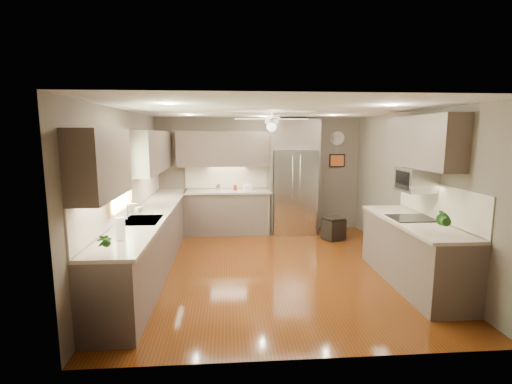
{
  "coord_description": "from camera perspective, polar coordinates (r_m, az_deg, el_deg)",
  "views": [
    {
      "loc": [
        -0.71,
        -5.72,
        2.14
      ],
      "look_at": [
        -0.23,
        0.6,
        1.15
      ],
      "focal_mm": 26.0,
      "sensor_mm": 36.0,
      "label": 1
    }
  ],
  "objects": [
    {
      "name": "sink",
      "position": [
        5.5,
        -17.12,
        -4.46
      ],
      "size": [
        0.5,
        0.7,
        0.32
      ],
      "color": "silver",
      "rests_on": "left_run"
    },
    {
      "name": "canister_d",
      "position": [
        8.01,
        -3.23,
        0.69
      ],
      "size": [
        0.09,
        0.09,
        0.11
      ],
      "primitive_type": "cylinder",
      "rotation": [
        0.0,
        0.0,
        -0.33
      ],
      "color": "maroon",
      "rests_on": "back_run"
    },
    {
      "name": "wall_clock",
      "position": [
        8.57,
        12.47,
        8.08
      ],
      "size": [
        0.3,
        0.03,
        0.3
      ],
      "color": "white",
      "rests_on": "wall_back"
    },
    {
      "name": "floor",
      "position": [
        6.15,
        2.6,
        -11.48
      ],
      "size": [
        5.0,
        5.0,
        0.0
      ],
      "primitive_type": "plane",
      "color": "#50200A",
      "rests_on": "ground"
    },
    {
      "name": "microwave",
      "position": [
        5.89,
        23.37,
        1.72
      ],
      "size": [
        0.43,
        0.55,
        0.34
      ],
      "color": "silver",
      "rests_on": "wall_right"
    },
    {
      "name": "recessed_lights",
      "position": [
        6.17,
        1.93,
        12.17
      ],
      "size": [
        2.84,
        3.14,
        0.01
      ],
      "color": "white",
      "rests_on": "ceiling"
    },
    {
      "name": "paper_towel",
      "position": [
        4.51,
        -20.16,
        -5.26
      ],
      "size": [
        0.11,
        0.11,
        0.27
      ],
      "color": "white",
      "rests_on": "left_run"
    },
    {
      "name": "uppers",
      "position": [
        6.44,
        -4.66,
        6.47
      ],
      "size": [
        4.5,
        4.7,
        0.95
      ],
      "color": "brown",
      "rests_on": "wall_left"
    },
    {
      "name": "wall_right",
      "position": [
        6.5,
        22.77,
        0.32
      ],
      "size": [
        0.0,
        5.0,
        5.0
      ],
      "primitive_type": "plane",
      "rotation": [
        1.57,
        0.0,
        -1.57
      ],
      "color": "#64584C",
      "rests_on": "ground"
    },
    {
      "name": "stool",
      "position": [
        7.75,
        11.84,
        -5.5
      ],
      "size": [
        0.47,
        0.47,
        0.45
      ],
      "color": "black",
      "rests_on": "ground"
    },
    {
      "name": "window",
      "position": [
        5.47,
        -20.38,
        2.14
      ],
      "size": [
        0.05,
        1.12,
        0.92
      ],
      "color": "#BFF2B2",
      "rests_on": "wall_left"
    },
    {
      "name": "back_run",
      "position": [
        8.1,
        -4.37,
        -2.93
      ],
      "size": [
        1.85,
        0.65,
        1.45
      ],
      "color": "brown",
      "rests_on": "ground"
    },
    {
      "name": "soap_bottle",
      "position": [
        5.83,
        -17.62,
        -2.56
      ],
      "size": [
        0.1,
        0.1,
        0.17
      ],
      "primitive_type": "imported",
      "rotation": [
        0.0,
        0.0,
        -0.36
      ],
      "color": "white",
      "rests_on": "left_run"
    },
    {
      "name": "potted_plant_right",
      "position": [
        5.07,
        27.03,
        -3.72
      ],
      "size": [
        0.23,
        0.2,
        0.36
      ],
      "primitive_type": "imported",
      "rotation": [
        0.0,
        0.0,
        -0.26
      ],
      "color": "#235518",
      "rests_on": "right_run"
    },
    {
      "name": "wall_left",
      "position": [
        5.99,
        -19.19,
        -0.15
      ],
      "size": [
        0.0,
        5.0,
        5.0
      ],
      "primitive_type": "plane",
      "rotation": [
        1.57,
        0.0,
        1.57
      ],
      "color": "#64584C",
      "rests_on": "ground"
    },
    {
      "name": "potted_plant_left",
      "position": [
        4.05,
        -22.37,
        -6.99
      ],
      "size": [
        0.17,
        0.15,
        0.28
      ],
      "primitive_type": "imported",
      "rotation": [
        0.0,
        0.0,
        0.4
      ],
      "color": "#235518",
      "rests_on": "left_run"
    },
    {
      "name": "refrigerator",
      "position": [
        8.06,
        5.76,
        2.06
      ],
      "size": [
        1.06,
        0.75,
        2.45
      ],
      "color": "silver",
      "rests_on": "ground"
    },
    {
      "name": "left_run",
      "position": [
        6.23,
        -15.83,
        -6.88
      ],
      "size": [
        0.65,
        4.7,
        1.45
      ],
      "color": "brown",
      "rests_on": "ground"
    },
    {
      "name": "wall_back",
      "position": [
        8.3,
        0.58,
        2.73
      ],
      "size": [
        4.5,
        0.0,
        4.5
      ],
      "primitive_type": "plane",
      "rotation": [
        1.57,
        0.0,
        0.0
      ],
      "color": "#64584C",
      "rests_on": "ground"
    },
    {
      "name": "ceiling",
      "position": [
        5.78,
        2.77,
        12.45
      ],
      "size": [
        5.0,
        5.0,
        0.0
      ],
      "primitive_type": "plane",
      "rotation": [
        3.14,
        0.0,
        0.0
      ],
      "color": "white",
      "rests_on": "ground"
    },
    {
      "name": "framed_print",
      "position": [
        8.58,
        12.36,
        4.74
      ],
      "size": [
        0.36,
        0.03,
        0.3
      ],
      "color": "black",
      "rests_on": "wall_back"
    },
    {
      "name": "ceiling_fan",
      "position": [
        6.07,
        2.41,
        10.69
      ],
      "size": [
        1.18,
        1.18,
        0.32
      ],
      "color": "white",
      "rests_on": "ceiling"
    },
    {
      "name": "right_run",
      "position": [
        5.83,
        23.06,
        -8.36
      ],
      "size": [
        0.7,
        2.2,
        1.45
      ],
      "color": "brown",
      "rests_on": "ground"
    },
    {
      "name": "canister_b",
      "position": [
        8.01,
        -5.83,
        0.73
      ],
      "size": [
        0.1,
        0.1,
        0.14
      ],
      "primitive_type": "cylinder",
      "rotation": [
        0.0,
        0.0,
        -0.09
      ],
      "color": "silver",
      "rests_on": "back_run"
    },
    {
      "name": "wall_front",
      "position": [
        3.42,
        7.81,
        -6.3
      ],
      "size": [
        4.5,
        0.0,
        4.5
      ],
      "primitive_type": "plane",
      "rotation": [
        -1.57,
        0.0,
        0.0
      ],
      "color": "#64584C",
      "rests_on": "ground"
    },
    {
      "name": "bowl",
      "position": [
        8.01,
        -1.24,
        0.47
      ],
      "size": [
        0.23,
        0.23,
        0.06
      ],
      "primitive_type": "imported",
      "rotation": [
        0.0,
        0.0,
        0.02
      ],
      "color": "#C8B396",
      "rests_on": "back_run"
    }
  ]
}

